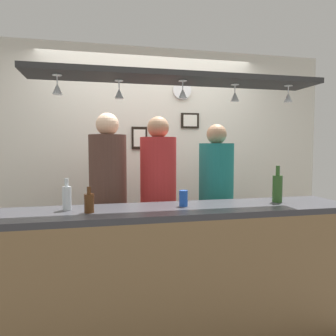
% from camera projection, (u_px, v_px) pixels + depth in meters
% --- Properties ---
extents(ground_plane, '(8.00, 8.00, 0.00)m').
position_uv_depth(ground_plane, '(170.00, 312.00, 2.80)').
color(ground_plane, '#4C4742').
extents(back_wall, '(4.40, 0.06, 2.60)m').
position_uv_depth(back_wall, '(150.00, 159.00, 3.78)').
color(back_wall, silver).
rests_on(back_wall, ground_plane).
extents(bar_counter, '(2.70, 0.55, 1.00)m').
position_uv_depth(bar_counter, '(187.00, 256.00, 2.27)').
color(bar_counter, '#38383D').
rests_on(bar_counter, ground_plane).
extents(overhead_glass_rack, '(2.20, 0.36, 0.04)m').
position_uv_depth(overhead_glass_rack, '(180.00, 78.00, 2.38)').
color(overhead_glass_rack, black).
extents(hanging_wineglass_far_left, '(0.07, 0.07, 0.13)m').
position_uv_depth(hanging_wineglass_far_left, '(57.00, 88.00, 2.17)').
color(hanging_wineglass_far_left, silver).
rests_on(hanging_wineglass_far_left, overhead_glass_rack).
extents(hanging_wineglass_left, '(0.07, 0.07, 0.13)m').
position_uv_depth(hanging_wineglass_left, '(119.00, 93.00, 2.35)').
color(hanging_wineglass_left, silver).
rests_on(hanging_wineglass_left, overhead_glass_rack).
extents(hanging_wineglass_center_left, '(0.07, 0.07, 0.13)m').
position_uv_depth(hanging_wineglass_center_left, '(183.00, 93.00, 2.36)').
color(hanging_wineglass_center_left, silver).
rests_on(hanging_wineglass_center_left, overhead_glass_rack).
extents(hanging_wineglass_center, '(0.07, 0.07, 0.13)m').
position_uv_depth(hanging_wineglass_center, '(235.00, 96.00, 2.50)').
color(hanging_wineglass_center, silver).
rests_on(hanging_wineglass_center, overhead_glass_rack).
extents(hanging_wineglass_center_right, '(0.07, 0.07, 0.13)m').
position_uv_depth(hanging_wineglass_center_right, '(288.00, 97.00, 2.55)').
color(hanging_wineglass_center_right, silver).
rests_on(hanging_wineglass_center_right, overhead_glass_rack).
extents(person_left_brown_shirt, '(0.34, 0.34, 1.75)m').
position_uv_depth(person_left_brown_shirt, '(108.00, 189.00, 2.91)').
color(person_left_brown_shirt, '#2D334C').
rests_on(person_left_brown_shirt, ground_plane).
extents(person_middle_red_shirt, '(0.34, 0.34, 1.73)m').
position_uv_depth(person_middle_red_shirt, '(158.00, 189.00, 3.01)').
color(person_middle_red_shirt, '#2D334C').
rests_on(person_middle_red_shirt, ground_plane).
extents(person_right_teal_shirt, '(0.34, 0.34, 1.67)m').
position_uv_depth(person_right_teal_shirt, '(216.00, 192.00, 3.14)').
color(person_right_teal_shirt, '#2D334C').
rests_on(person_right_teal_shirt, ground_plane).
extents(bottle_champagne_green, '(0.08, 0.08, 0.30)m').
position_uv_depth(bottle_champagne_green, '(277.00, 188.00, 2.61)').
color(bottle_champagne_green, '#2D5623').
rests_on(bottle_champagne_green, bar_counter).
extents(bottle_soda_clear, '(0.06, 0.06, 0.23)m').
position_uv_depth(bottle_soda_clear, '(67.00, 197.00, 2.28)').
color(bottle_soda_clear, silver).
rests_on(bottle_soda_clear, bar_counter).
extents(bottle_beer_brown_stubby, '(0.07, 0.07, 0.18)m').
position_uv_depth(bottle_beer_brown_stubby, '(89.00, 203.00, 2.20)').
color(bottle_beer_brown_stubby, '#512D14').
rests_on(bottle_beer_brown_stubby, bar_counter).
extents(drink_can, '(0.07, 0.07, 0.12)m').
position_uv_depth(drink_can, '(183.00, 198.00, 2.43)').
color(drink_can, '#1E4CB2').
rests_on(drink_can, bar_counter).
extents(picture_frame_upper_small, '(0.22, 0.02, 0.18)m').
position_uv_depth(picture_frame_upper_small, '(190.00, 121.00, 3.82)').
color(picture_frame_upper_small, black).
rests_on(picture_frame_upper_small, back_wall).
extents(picture_frame_crest, '(0.18, 0.02, 0.26)m').
position_uv_depth(picture_frame_crest, '(139.00, 138.00, 3.70)').
color(picture_frame_crest, black).
rests_on(picture_frame_crest, back_wall).
extents(wall_clock, '(0.22, 0.03, 0.22)m').
position_uv_depth(wall_clock, '(182.00, 90.00, 3.76)').
color(wall_clock, white).
rests_on(wall_clock, back_wall).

